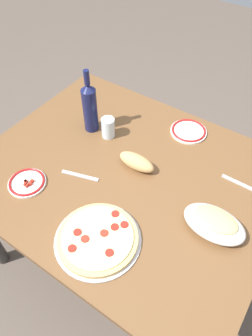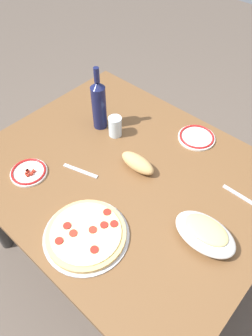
{
  "view_description": "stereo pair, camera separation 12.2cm",
  "coord_description": "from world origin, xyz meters",
  "px_view_note": "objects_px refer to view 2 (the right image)",
  "views": [
    {
      "loc": [
        -0.51,
        0.74,
        1.8
      ],
      "look_at": [
        0.0,
        0.0,
        0.78
      ],
      "focal_mm": 33.49,
      "sensor_mm": 36.0,
      "label": 1
    },
    {
      "loc": [
        -0.6,
        0.66,
        1.8
      ],
      "look_at": [
        0.0,
        0.0,
        0.78
      ],
      "focal_mm": 33.49,
      "sensor_mm": 36.0,
      "label": 2
    }
  ],
  "objects_px": {
    "water_glass": "(115,126)",
    "bread_loaf": "(138,163)",
    "pepperoni_pizza": "(86,234)",
    "wine_bottle": "(99,104)",
    "baked_pasta_dish": "(205,233)",
    "side_plate_near": "(29,172)",
    "side_plate_far": "(197,137)",
    "dining_table": "(126,188)"
  },
  "relations": [
    {
      "from": "pepperoni_pizza",
      "to": "side_plate_near",
      "type": "relative_size",
      "value": 2.01
    },
    {
      "from": "dining_table",
      "to": "bread_loaf",
      "type": "xyz_separation_m",
      "value": [
        -0.02,
        -0.05,
        0.14
      ]
    },
    {
      "from": "wine_bottle",
      "to": "side_plate_far",
      "type": "xyz_separation_m",
      "value": [
        -0.41,
        -0.25,
        -0.13
      ]
    },
    {
      "from": "wine_bottle",
      "to": "bread_loaf",
      "type": "height_order",
      "value": "wine_bottle"
    },
    {
      "from": "side_plate_near",
      "to": "wine_bottle",
      "type": "bearing_deg",
      "value": -90.66
    },
    {
      "from": "baked_pasta_dish",
      "to": "pepperoni_pizza",
      "type": "bearing_deg",
      "value": 40.93
    },
    {
      "from": "water_glass",
      "to": "side_plate_near",
      "type": "distance_m",
      "value": 0.45
    },
    {
      "from": "wine_bottle",
      "to": "side_plate_far",
      "type": "relative_size",
      "value": 1.82
    },
    {
      "from": "pepperoni_pizza",
      "to": "baked_pasta_dish",
      "type": "xyz_separation_m",
      "value": [
        -0.33,
        -0.29,
        0.03
      ]
    },
    {
      "from": "baked_pasta_dish",
      "to": "side_plate_far",
      "type": "height_order",
      "value": "baked_pasta_dish"
    },
    {
      "from": "baked_pasta_dish",
      "to": "bread_loaf",
      "type": "distance_m",
      "value": 0.42
    },
    {
      "from": "dining_table",
      "to": "water_glass",
      "type": "bearing_deg",
      "value": -35.75
    },
    {
      "from": "wine_bottle",
      "to": "bread_loaf",
      "type": "xyz_separation_m",
      "value": [
        -0.33,
        0.09,
        -0.1
      ]
    },
    {
      "from": "pepperoni_pizza",
      "to": "wine_bottle",
      "type": "xyz_separation_m",
      "value": [
        0.41,
        -0.48,
        0.12
      ]
    },
    {
      "from": "baked_pasta_dish",
      "to": "dining_table",
      "type": "bearing_deg",
      "value": -6.07
    },
    {
      "from": "wine_bottle",
      "to": "side_plate_far",
      "type": "distance_m",
      "value": 0.5
    },
    {
      "from": "water_glass",
      "to": "side_plate_near",
      "type": "height_order",
      "value": "water_glass"
    },
    {
      "from": "water_glass",
      "to": "bread_loaf",
      "type": "xyz_separation_m",
      "value": [
        -0.23,
        0.09,
        -0.02
      ]
    },
    {
      "from": "dining_table",
      "to": "bread_loaf",
      "type": "bearing_deg",
      "value": -110.42
    },
    {
      "from": "dining_table",
      "to": "pepperoni_pizza",
      "type": "relative_size",
      "value": 3.99
    },
    {
      "from": "pepperoni_pizza",
      "to": "wine_bottle",
      "type": "bearing_deg",
      "value": -49.45
    },
    {
      "from": "pepperoni_pizza",
      "to": "water_glass",
      "type": "relative_size",
      "value": 3.17
    },
    {
      "from": "baked_pasta_dish",
      "to": "side_plate_far",
      "type": "relative_size",
      "value": 1.34
    },
    {
      "from": "pepperoni_pizza",
      "to": "dining_table",
      "type": "bearing_deg",
      "value": -73.01
    },
    {
      "from": "side_plate_far",
      "to": "bread_loaf",
      "type": "distance_m",
      "value": 0.35
    },
    {
      "from": "wine_bottle",
      "to": "water_glass",
      "type": "relative_size",
      "value": 3.18
    },
    {
      "from": "wine_bottle",
      "to": "side_plate_far",
      "type": "height_order",
      "value": "wine_bottle"
    },
    {
      "from": "water_glass",
      "to": "bread_loaf",
      "type": "height_order",
      "value": "water_glass"
    },
    {
      "from": "pepperoni_pizza",
      "to": "side_plate_near",
      "type": "bearing_deg",
      "value": -5.59
    },
    {
      "from": "water_glass",
      "to": "baked_pasta_dish",
      "type": "bearing_deg",
      "value": 163.05
    },
    {
      "from": "water_glass",
      "to": "side_plate_far",
      "type": "xyz_separation_m",
      "value": [
        -0.31,
        -0.24,
        -0.04
      ]
    },
    {
      "from": "side_plate_near",
      "to": "bread_loaf",
      "type": "height_order",
      "value": "bread_loaf"
    },
    {
      "from": "pepperoni_pizza",
      "to": "side_plate_far",
      "type": "xyz_separation_m",
      "value": [
        -0.01,
        -0.72,
        -0.01
      ]
    },
    {
      "from": "dining_table",
      "to": "baked_pasta_dish",
      "type": "height_order",
      "value": "baked_pasta_dish"
    },
    {
      "from": "pepperoni_pizza",
      "to": "water_glass",
      "type": "height_order",
      "value": "water_glass"
    },
    {
      "from": "water_glass",
      "to": "wine_bottle",
      "type": "bearing_deg",
      "value": 1.6
    },
    {
      "from": "bread_loaf",
      "to": "baked_pasta_dish",
      "type": "bearing_deg",
      "value": 166.37
    },
    {
      "from": "dining_table",
      "to": "pepperoni_pizza",
      "type": "distance_m",
      "value": 0.37
    },
    {
      "from": "baked_pasta_dish",
      "to": "bread_loaf",
      "type": "height_order",
      "value": "baked_pasta_dish"
    },
    {
      "from": "dining_table",
      "to": "side_plate_far",
      "type": "relative_size",
      "value": 7.24
    },
    {
      "from": "side_plate_near",
      "to": "dining_table",
      "type": "bearing_deg",
      "value": -136.97
    },
    {
      "from": "water_glass",
      "to": "side_plate_far",
      "type": "bearing_deg",
      "value": -142.05
    }
  ]
}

